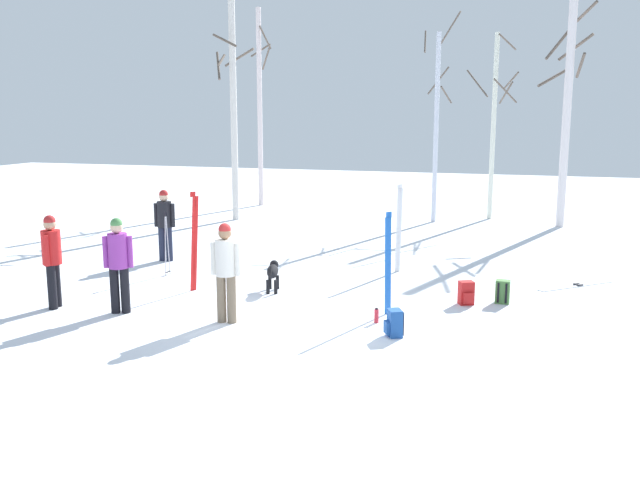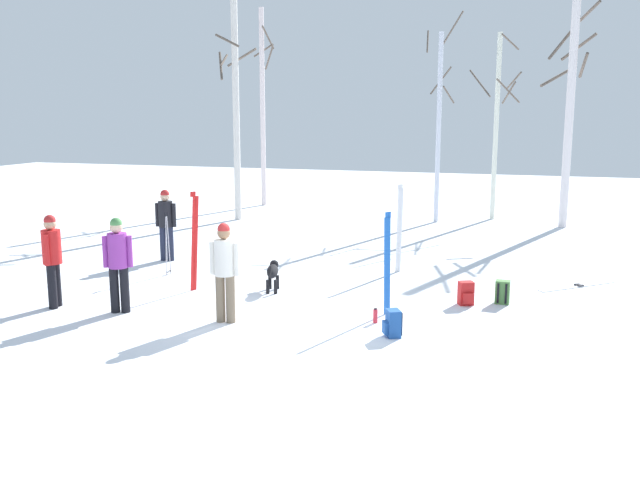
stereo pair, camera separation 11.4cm
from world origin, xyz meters
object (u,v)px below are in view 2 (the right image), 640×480
backpack_2 (466,294)px  water_bottle_0 (375,316)px  ski_pair_lying_0 (577,286)px  birch_tree_4 (570,107)px  ski_pair_planted_1 (399,229)px  birch_tree_0 (263,106)px  ski_poles_0 (167,241)px  backpack_0 (503,292)px  dog (273,272)px  birch_tree_1 (236,107)px  ski_pair_planted_0 (194,241)px  ski_pair_planted_2 (387,264)px  person_2 (225,266)px  person_1 (52,255)px  person_3 (118,259)px  person_0 (166,220)px  backpack_1 (393,324)px  birch_tree_2 (439,123)px  birch_tree_3 (497,123)px

backpack_2 → water_bottle_0: 2.10m
ski_pair_lying_0 → birch_tree_4: (-0.11, 7.81, 3.66)m
ski_pair_planted_1 → birch_tree_0: size_ratio=0.27×
ski_poles_0 → backpack_0: size_ratio=3.19×
backpack_2 → birch_tree_0: 15.16m
backpack_2 → birch_tree_4: bearing=78.9°
backpack_2 → birch_tree_0: size_ratio=0.06×
dog → birch_tree_1: bearing=118.5°
birch_tree_0 → birch_tree_4: (10.78, -1.92, -0.07)m
ski_pair_planted_0 → ski_pair_planted_2: (4.02, -0.50, -0.08)m
ski_pair_planted_0 → ski_pair_planted_2: size_ratio=1.09×
person_2 → ski_pair_lying_0: person_2 is taller
birch_tree_1 → dog: bearing=-61.5°
person_1 → person_3: bearing=3.2°
person_0 → person_1: bearing=-88.6°
person_1 → backpack_1: 6.30m
person_1 → birch_tree_2: bearing=66.7°
person_3 → backpack_0: 7.06m
person_2 → water_bottle_0: person_2 is taller
birch_tree_4 → birch_tree_3: bearing=156.0°
backpack_0 → backpack_2: size_ratio=1.00×
ski_pair_lying_0 → birch_tree_2: bearing=117.8°
ski_poles_0 → ski_pair_planted_1: bearing=20.8°
birch_tree_0 → person_2: bearing=-70.3°
person_1 → birch_tree_1: size_ratio=0.24×
dog → ski_pair_planted_1: (2.07, 2.42, 0.59)m
ski_pair_planted_2 → birch_tree_3: size_ratio=0.30×
person_3 → water_bottle_0: 4.64m
dog → birch_tree_1: size_ratio=0.12×
ski_pair_planted_0 → birch_tree_1: size_ratio=0.28×
ski_poles_0 → birch_tree_4: size_ratio=0.20×
ski_poles_0 → birch_tree_2: bearing=63.8°
person_0 → ski_pair_planted_1: bearing=5.3°
backpack_2 → birch_tree_4: (1.94, 9.88, 3.46)m
birch_tree_0 → dog: bearing=-67.1°
birch_tree_1 → ski_pair_lying_0: bearing=-30.6°
backpack_2 → birch_tree_1: (-8.32, 8.19, 3.46)m
person_0 → water_bottle_0: (5.93, -3.37, -0.86)m
birch_tree_0 → birch_tree_2: bearing=-17.2°
birch_tree_3 → birch_tree_4: (2.19, -0.97, 0.49)m
ski_pair_planted_0 → birch_tree_0: birch_tree_0 is taller
ski_pair_planted_0 → water_bottle_0: size_ratio=7.68×
ski_pair_lying_0 → backpack_1: bearing=-124.6°
ski_pair_lying_0 → backpack_0: 2.27m
birch_tree_3 → backpack_2: bearing=-88.7°
person_2 → ski_pair_planted_0: (-1.52, 1.81, 0.01)m
backpack_0 → ski_poles_0: bearing=178.7°
backpack_2 → birch_tree_2: bearing=101.5°
person_1 → ski_pair_planted_1: size_ratio=0.87×
person_2 → ski_pair_planted_2: 2.83m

